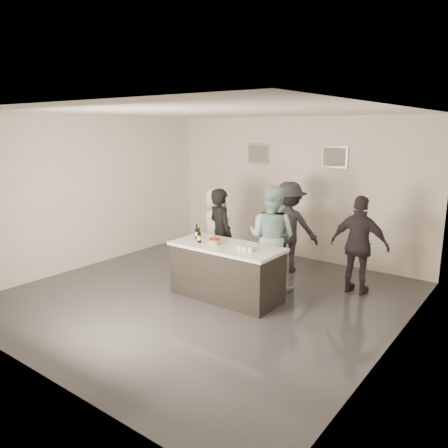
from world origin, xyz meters
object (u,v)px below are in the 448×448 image
(beer_bottle_a, at_px, (197,231))
(person_guest_right, at_px, (359,245))
(person_main_black, at_px, (220,234))
(cake, at_px, (214,242))
(beer_bottle_b, at_px, (199,235))
(bar_counter, at_px, (226,271))
(person_guest_back, at_px, (289,227))
(person_main_blue, at_px, (272,237))
(person_guest_left, at_px, (216,229))

(beer_bottle_a, relative_size, person_guest_right, 0.15)
(person_main_black, distance_m, person_guest_right, 2.46)
(cake, relative_size, beer_bottle_b, 0.79)
(beer_bottle_a, distance_m, person_guest_right, 2.76)
(cake, bearing_deg, bar_counter, 23.76)
(person_guest_right, relative_size, person_guest_back, 0.95)
(person_main_black, xyz_separation_m, person_guest_right, (2.33, 0.79, -0.01))
(person_main_blue, xyz_separation_m, person_guest_right, (1.32, 0.66, -0.07))
(person_main_black, bearing_deg, person_guest_back, -103.35)
(cake, xyz_separation_m, person_main_blue, (0.53, 0.94, -0.03))
(person_main_blue, bearing_deg, bar_counter, 64.31)
(person_main_black, xyz_separation_m, person_main_blue, (1.01, 0.14, 0.06))
(person_guest_right, bearing_deg, cake, 38.63)
(cake, relative_size, person_guest_back, 0.12)
(beer_bottle_a, height_order, person_main_black, person_main_black)
(person_guest_left, bearing_deg, cake, 152.02)
(bar_counter, height_order, person_guest_back, person_guest_back)
(cake, height_order, person_main_black, person_main_black)
(person_guest_back, bearing_deg, beer_bottle_a, 48.88)
(cake, bearing_deg, person_guest_back, 80.70)
(bar_counter, height_order, beer_bottle_b, beer_bottle_b)
(bar_counter, distance_m, person_guest_right, 2.28)
(person_guest_right, bearing_deg, person_guest_back, -14.88)
(person_guest_right, bearing_deg, bar_counter, 40.19)
(person_guest_left, bearing_deg, beer_bottle_a, 137.20)
(person_guest_left, distance_m, person_guest_back, 1.44)
(person_guest_left, bearing_deg, person_guest_right, -147.41)
(cake, height_order, person_guest_back, person_guest_back)
(bar_counter, xyz_separation_m, person_guest_back, (0.13, 1.86, 0.43))
(beer_bottle_a, relative_size, beer_bottle_b, 1.00)
(cake, distance_m, person_guest_left, 1.53)
(person_main_black, bearing_deg, person_guest_right, -139.63)
(cake, distance_m, person_main_black, 0.94)
(bar_counter, xyz_separation_m, person_guest_left, (-1.11, 1.13, 0.36))
(cake, distance_m, person_guest_back, 1.97)
(bar_counter, height_order, person_main_blue, person_main_blue)
(beer_bottle_a, bearing_deg, beer_bottle_b, -41.51)
(person_main_black, bearing_deg, person_guest_left, -21.82)
(person_main_black, distance_m, person_main_blue, 1.02)
(person_main_black, height_order, person_guest_right, person_main_black)
(bar_counter, bearing_deg, person_guest_left, 134.48)
(cake, bearing_deg, person_main_blue, 60.28)
(bar_counter, relative_size, person_guest_right, 1.11)
(person_main_blue, relative_size, person_guest_left, 1.12)
(bar_counter, relative_size, beer_bottle_b, 7.15)
(beer_bottle_a, xyz_separation_m, person_main_blue, (1.01, 0.82, -0.12))
(person_guest_right, bearing_deg, beer_bottle_b, 36.04)
(beer_bottle_a, distance_m, beer_bottle_b, 0.28)
(beer_bottle_a, bearing_deg, person_guest_left, 112.29)
(person_main_blue, height_order, person_guest_back, person_main_blue)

